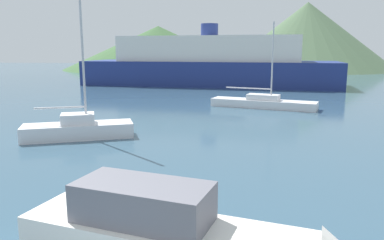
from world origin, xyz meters
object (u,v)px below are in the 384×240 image
Objects in this scene: sailboat_inner at (263,103)px; ferry_distant at (209,64)px; motorboat_near at (189,240)px; sailboat_middle at (78,128)px.

sailboat_inner is 0.26× the size of ferry_distant.
sailboat_middle reaches higher than motorboat_near.
ferry_distant is at bearing 124.15° from sailboat_inner.
sailboat_middle is 0.29× the size of ferry_distant.
motorboat_near is 0.94× the size of sailboat_inner.
ferry_distant is (-4.41, 42.27, 2.27)m from motorboat_near.
ferry_distant is at bearing 107.60° from motorboat_near.
sailboat_inner is 0.90× the size of sailboat_middle.
sailboat_middle is (-10.02, -12.35, 0.12)m from sailboat_inner.
sailboat_middle reaches higher than sailboat_inner.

